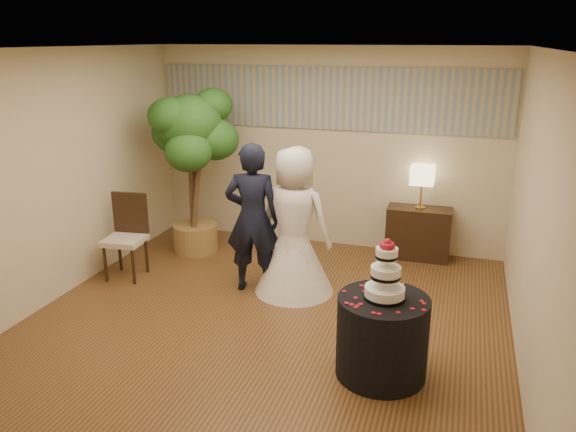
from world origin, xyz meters
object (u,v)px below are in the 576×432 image
(cake_table, at_px, (382,337))
(table_lamp, at_px, (422,187))
(wedding_cake, at_px, (386,269))
(side_chair, at_px, (124,238))
(groom, at_px, (253,218))
(bride, at_px, (294,221))
(ficus_tree, at_px, (192,171))
(console, at_px, (418,233))

(cake_table, bearing_deg, table_lamp, 89.04)
(wedding_cake, relative_size, table_lamp, 0.95)
(table_lamp, xyz_separation_m, side_chair, (-3.43, -1.77, -0.47))
(groom, relative_size, wedding_cake, 3.24)
(bride, relative_size, table_lamp, 3.01)
(wedding_cake, distance_m, ficus_tree, 3.74)
(cake_table, height_order, side_chair, side_chair)
(table_lamp, distance_m, ficus_tree, 3.10)
(side_chair, bearing_deg, table_lamp, 21.34)
(bride, height_order, table_lamp, bride)
(cake_table, height_order, wedding_cake, wedding_cake)
(bride, xyz_separation_m, wedding_cake, (1.25, -1.44, 0.15))
(bride, bearing_deg, ficus_tree, -18.72)
(wedding_cake, xyz_separation_m, console, (0.05, 2.96, -0.67))
(wedding_cake, xyz_separation_m, side_chair, (-3.38, 1.18, -0.50))
(side_chair, bearing_deg, bride, 0.75)
(cake_table, relative_size, table_lamp, 1.39)
(cake_table, xyz_separation_m, ficus_tree, (-2.97, 2.27, 0.78))
(groom, distance_m, ficus_tree, 1.57)
(bride, height_order, ficus_tree, ficus_tree)
(groom, bearing_deg, side_chair, -4.37)
(bride, height_order, side_chair, bride)
(groom, distance_m, side_chair, 1.70)
(groom, relative_size, ficus_tree, 0.77)
(ficus_tree, bearing_deg, console, 12.80)
(groom, distance_m, wedding_cake, 2.19)
(cake_table, distance_m, table_lamp, 3.02)
(table_lamp, bearing_deg, side_chair, -152.66)
(bride, bearing_deg, console, -123.25)
(cake_table, bearing_deg, console, 89.04)
(groom, xyz_separation_m, cake_table, (1.73, -1.34, -0.52))
(ficus_tree, height_order, side_chair, ficus_tree)
(table_lamp, bearing_deg, console, 0.00)
(groom, xyz_separation_m, console, (1.78, 1.61, -0.54))
(groom, xyz_separation_m, table_lamp, (1.78, 1.61, 0.11))
(ficus_tree, xyz_separation_m, side_chair, (-0.41, -1.09, -0.63))
(console, xyz_separation_m, table_lamp, (0.00, 0.00, 0.64))
(bride, relative_size, console, 2.05)
(bride, relative_size, wedding_cake, 3.18)
(wedding_cake, xyz_separation_m, ficus_tree, (-2.97, 2.27, 0.13))
(side_chair, bearing_deg, console, 21.34)
(side_chair, bearing_deg, groom, -0.50)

